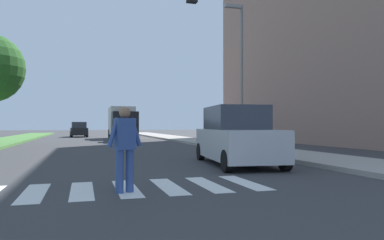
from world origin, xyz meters
TOP-DOWN VIEW (x-y plane):
  - ground_plane at (0.00, 30.00)m, footprint 140.00×140.00m
  - crosswalk at (0.00, 8.81)m, footprint 5.85×2.20m
  - sidewalk_right at (7.59, 28.00)m, footprint 3.00×64.00m
  - street_lamp_right at (7.00, 18.57)m, footprint 1.02×0.24m
  - pedestrian_performer at (-0.09, 8.34)m, footprint 0.73×0.36m
  - suv_crossing at (4.08, 12.39)m, footprint 2.44×4.78m
  - sedan_midblock at (2.25, 30.42)m, footprint 1.98×4.47m
  - sedan_distant at (-1.38, 43.45)m, footprint 2.03×4.41m
  - truck_box_delivery at (2.74, 36.83)m, footprint 2.40×6.20m

SIDE VIEW (x-z plane):
  - ground_plane at x=0.00m, z-range 0.00..0.00m
  - crosswalk at x=0.00m, z-range 0.00..0.01m
  - sidewalk_right at x=7.59m, z-range 0.00..0.15m
  - sedan_distant at x=-1.38m, z-range -0.06..1.61m
  - sedan_midblock at x=2.25m, z-range -0.07..1.69m
  - suv_crossing at x=4.08m, z-range -0.05..1.92m
  - pedestrian_performer at x=-0.09m, z-range 0.09..1.78m
  - truck_box_delivery at x=2.74m, z-range 0.08..3.18m
  - street_lamp_right at x=7.00m, z-range 0.84..8.34m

